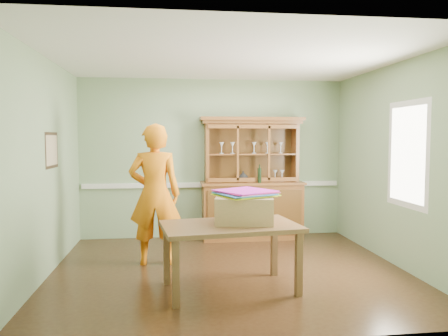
{
  "coord_description": "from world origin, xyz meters",
  "views": [
    {
      "loc": [
        -0.74,
        -5.47,
        1.71
      ],
      "look_at": [
        -0.01,
        0.4,
        1.3
      ],
      "focal_mm": 35.0,
      "sensor_mm": 36.0,
      "label": 1
    }
  ],
  "objects": [
    {
      "name": "wall_right",
      "position": [
        2.25,
        0.0,
        1.35
      ],
      "size": [
        0.0,
        4.0,
        4.0
      ],
      "primitive_type": "plane",
      "rotation": [
        1.57,
        0.0,
        -1.57
      ],
      "color": "gray",
      "rests_on": "floor"
    },
    {
      "name": "dining_table",
      "position": [
        -0.08,
        -0.71,
        0.66
      ],
      "size": [
        1.6,
        1.08,
        0.75
      ],
      "rotation": [
        0.0,
        0.0,
        0.13
      ],
      "color": "brown",
      "rests_on": "floor"
    },
    {
      "name": "chair_rail",
      "position": [
        0.0,
        1.98,
        0.9
      ],
      "size": [
        4.41,
        0.05,
        0.08
      ],
      "primitive_type": "cube",
      "color": "silver",
      "rests_on": "wall_back"
    },
    {
      "name": "china_hutch",
      "position": [
        0.63,
        1.77,
        0.72
      ],
      "size": [
        1.75,
        0.58,
        2.05
      ],
      "color": "brown",
      "rests_on": "floor"
    },
    {
      "name": "kite_stack",
      "position": [
        0.12,
        -0.59,
        1.08
      ],
      "size": [
        0.74,
        0.74,
        0.06
      ],
      "rotation": [
        0.0,
        0.0,
        0.44
      ],
      "color": "yellow",
      "rests_on": "cardboard_box"
    },
    {
      "name": "wall_front",
      "position": [
        0.0,
        -2.0,
        1.35
      ],
      "size": [
        4.5,
        0.0,
        4.5
      ],
      "primitive_type": "plane",
      "rotation": [
        -1.57,
        0.0,
        0.0
      ],
      "color": "gray",
      "rests_on": "floor"
    },
    {
      "name": "cardboard_box",
      "position": [
        0.09,
        -0.63,
        0.9
      ],
      "size": [
        0.72,
        0.62,
        0.3
      ],
      "primitive_type": "cube",
      "rotation": [
        0.0,
        0.0,
        -0.18
      ],
      "color": "tan",
      "rests_on": "dining_table"
    },
    {
      "name": "person",
      "position": [
        -0.95,
        0.43,
        0.95
      ],
      "size": [
        0.7,
        0.46,
        1.9
      ],
      "primitive_type": "imported",
      "rotation": [
        0.0,
        0.0,
        3.13
      ],
      "color": "orange",
      "rests_on": "floor"
    },
    {
      "name": "floor",
      "position": [
        0.0,
        0.0,
        0.0
      ],
      "size": [
        4.5,
        4.5,
        0.0
      ],
      "primitive_type": "plane",
      "color": "#3F2714",
      "rests_on": "ground"
    },
    {
      "name": "wall_left",
      "position": [
        -2.25,
        0.0,
        1.35
      ],
      "size": [
        0.0,
        4.0,
        4.0
      ],
      "primitive_type": "plane",
      "rotation": [
        1.57,
        0.0,
        1.57
      ],
      "color": "gray",
      "rests_on": "floor"
    },
    {
      "name": "ceiling",
      "position": [
        0.0,
        0.0,
        2.7
      ],
      "size": [
        4.5,
        4.5,
        0.0
      ],
      "primitive_type": "plane",
      "rotation": [
        3.14,
        0.0,
        0.0
      ],
      "color": "white",
      "rests_on": "wall_back"
    },
    {
      "name": "framed_map",
      "position": [
        -2.23,
        0.3,
        1.55
      ],
      "size": [
        0.03,
        0.6,
        0.46
      ],
      "color": "#302113",
      "rests_on": "wall_left"
    },
    {
      "name": "wall_back",
      "position": [
        0.0,
        2.0,
        1.35
      ],
      "size": [
        4.5,
        0.0,
        4.5
      ],
      "primitive_type": "plane",
      "rotation": [
        1.57,
        0.0,
        0.0
      ],
      "color": "gray",
      "rests_on": "floor"
    },
    {
      "name": "window_panel",
      "position": [
        2.23,
        -0.3,
        1.5
      ],
      "size": [
        0.03,
        0.96,
        1.36
      ],
      "color": "silver",
      "rests_on": "wall_right"
    }
  ]
}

